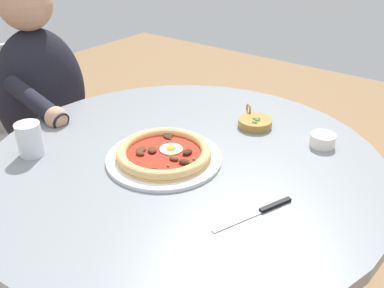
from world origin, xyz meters
The scene contains 8 objects.
dining_table centered at (0.00, 0.00, 0.61)m, with size 1.05×1.05×0.72m.
pizza_on_plate centered at (0.03, 0.04, 0.74)m, with size 0.30×0.30×0.04m.
water_glass centered at (0.33, 0.23, 0.76)m, with size 0.06×0.06×0.09m.
steak_knife centered at (-0.28, 0.07, 0.72)m, with size 0.09×0.20×0.01m.
ramekin_capers centered at (-0.27, -0.28, 0.74)m, with size 0.07×0.07×0.03m.
olive_pan centered at (-0.06, -0.27, 0.73)m, with size 0.11×0.10×0.05m.
diner_person centered at (0.72, -0.07, 0.49)m, with size 0.49×0.37×1.11m.
cafe_chair_diner centered at (0.86, -0.08, 0.52)m, with size 0.45×0.45×0.84m.
Camera 1 is at (-0.58, 0.73, 1.28)m, focal length 38.63 mm.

